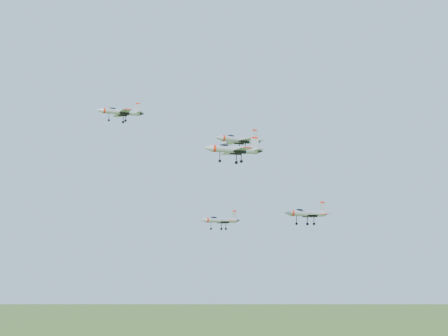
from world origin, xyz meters
TOP-DOWN VIEW (x-y plane):
  - jet_lead at (-17.82, 11.78)m, footprint 10.92×9.09m
  - jet_left_high at (2.12, -4.33)m, footprint 12.05×9.95m
  - jet_right_high at (-6.87, -16.91)m, footprint 12.24×10.21m
  - jet_left_low at (5.15, 8.20)m, footprint 10.65×8.74m
  - jet_right_low at (16.20, -9.03)m, footprint 12.13×9.95m

SIDE VIEW (x-z plane):
  - jet_left_low at x=5.15m, z-range 113.04..115.90m
  - jet_right_low at x=16.20m, z-range 114.09..117.34m
  - jet_right_high at x=-6.87m, z-range 125.13..128.41m
  - jet_left_high at x=2.12m, z-range 129.35..132.57m
  - jet_lead at x=-17.82m, z-range 136.10..139.02m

